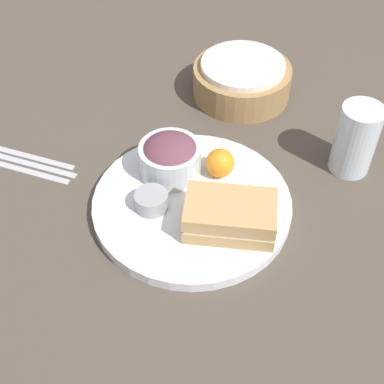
# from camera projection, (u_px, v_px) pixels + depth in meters

# --- Properties ---
(ground_plane) EXTENTS (4.00, 4.00, 0.00)m
(ground_plane) POSITION_uv_depth(u_px,v_px,m) (192.00, 208.00, 0.91)
(ground_plane) COLOR #4C4238
(plate) EXTENTS (0.33, 0.33, 0.02)m
(plate) POSITION_uv_depth(u_px,v_px,m) (192.00, 204.00, 0.90)
(plate) COLOR silver
(plate) RESTS_ON ground_plane
(sandwich) EXTENTS (0.16, 0.12, 0.05)m
(sandwich) POSITION_uv_depth(u_px,v_px,m) (230.00, 216.00, 0.84)
(sandwich) COLOR tan
(sandwich) RESTS_ON plate
(salad_bowl) EXTENTS (0.11, 0.11, 0.07)m
(salad_bowl) POSITION_uv_depth(u_px,v_px,m) (170.00, 157.00, 0.91)
(salad_bowl) COLOR silver
(salad_bowl) RESTS_ON plate
(dressing_cup) EXTENTS (0.05, 0.05, 0.03)m
(dressing_cup) POSITION_uv_depth(u_px,v_px,m) (151.00, 201.00, 0.87)
(dressing_cup) COLOR #99999E
(dressing_cup) RESTS_ON plate
(orange_wedge) EXTENTS (0.05, 0.05, 0.05)m
(orange_wedge) POSITION_uv_depth(u_px,v_px,m) (220.00, 163.00, 0.92)
(orange_wedge) COLOR orange
(orange_wedge) RESTS_ON plate
(drink_glass) EXTENTS (0.07, 0.07, 0.13)m
(drink_glass) POSITION_uv_depth(u_px,v_px,m) (356.00, 139.00, 0.93)
(drink_glass) COLOR silver
(drink_glass) RESTS_ON ground_plane
(bread_basket) EXTENTS (0.20, 0.20, 0.08)m
(bread_basket) POSITION_uv_depth(u_px,v_px,m) (242.00, 79.00, 1.10)
(bread_basket) COLOR #997547
(bread_basket) RESTS_ON ground_plane
(fork) EXTENTS (0.19, 0.02, 0.01)m
(fork) POSITION_uv_depth(u_px,v_px,m) (23.00, 170.00, 0.97)
(fork) COLOR #B2B2B7
(fork) RESTS_ON ground_plane
(knife) EXTENTS (0.20, 0.02, 0.01)m
(knife) POSITION_uv_depth(u_px,v_px,m) (28.00, 163.00, 0.98)
(knife) COLOR #B2B2B7
(knife) RESTS_ON ground_plane
(spoon) EXTENTS (0.17, 0.02, 0.01)m
(spoon) POSITION_uv_depth(u_px,v_px,m) (33.00, 157.00, 0.99)
(spoon) COLOR #B2B2B7
(spoon) RESTS_ON ground_plane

